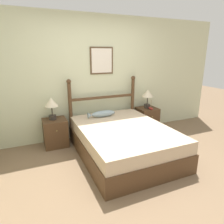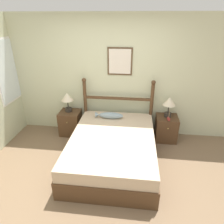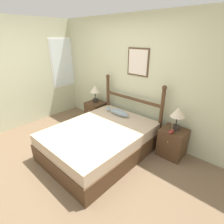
# 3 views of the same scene
# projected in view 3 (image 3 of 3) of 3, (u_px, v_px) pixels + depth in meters

# --- Properties ---
(ground_plane) EXTENTS (16.00, 16.00, 0.00)m
(ground_plane) POSITION_uv_depth(u_px,v_px,m) (70.00, 162.00, 3.22)
(ground_plane) COLOR #7A6047
(wall_back) EXTENTS (6.40, 0.08, 2.55)m
(wall_back) POSITION_uv_depth(u_px,v_px,m) (130.00, 78.00, 3.87)
(wall_back) COLOR beige
(wall_back) RESTS_ON ground_plane
(wall_left) EXTENTS (0.08, 6.40, 2.55)m
(wall_left) POSITION_uv_depth(u_px,v_px,m) (12.00, 76.00, 4.04)
(wall_left) COLOR beige
(wall_left) RESTS_ON ground_plane
(bed) EXTENTS (1.52, 2.03, 0.54)m
(bed) POSITION_uv_depth(u_px,v_px,m) (100.00, 141.00, 3.38)
(bed) COLOR #4C331E
(bed) RESTS_ON ground_plane
(headboard) EXTENTS (1.54, 0.09, 1.30)m
(headboard) POSITION_uv_depth(u_px,v_px,m) (132.00, 105.00, 3.86)
(headboard) COLOR #4C331E
(headboard) RESTS_ON ground_plane
(nightstand_left) EXTENTS (0.45, 0.45, 0.54)m
(nightstand_left) POSITION_uv_depth(u_px,v_px,m) (96.00, 112.00, 4.63)
(nightstand_left) COLOR #4C331E
(nightstand_left) RESTS_ON ground_plane
(nightstand_right) EXTENTS (0.45, 0.45, 0.54)m
(nightstand_right) POSITION_uv_depth(u_px,v_px,m) (172.00, 142.00, 3.31)
(nightstand_right) COLOR #4C331E
(nightstand_right) RESTS_ON ground_plane
(table_lamp_left) EXTENTS (0.26, 0.26, 0.43)m
(table_lamp_left) POSITION_uv_depth(u_px,v_px,m) (95.00, 91.00, 4.43)
(table_lamp_left) COLOR #2D2823
(table_lamp_left) RESTS_ON nightstand_left
(table_lamp_right) EXTENTS (0.26, 0.26, 0.43)m
(table_lamp_right) POSITION_uv_depth(u_px,v_px,m) (178.00, 114.00, 3.09)
(table_lamp_right) COLOR #2D2823
(table_lamp_right) RESTS_ON nightstand_right
(model_boat) EXTENTS (0.06, 0.17, 0.22)m
(model_boat) POSITION_uv_depth(u_px,v_px,m) (171.00, 131.00, 3.10)
(model_boat) COLOR maroon
(model_boat) RESTS_ON nightstand_right
(fish_pillow) EXTENTS (0.58, 0.15, 0.13)m
(fish_pillow) POSITION_uv_depth(u_px,v_px,m) (118.00, 112.00, 3.80)
(fish_pillow) COLOR #8499A3
(fish_pillow) RESTS_ON bed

